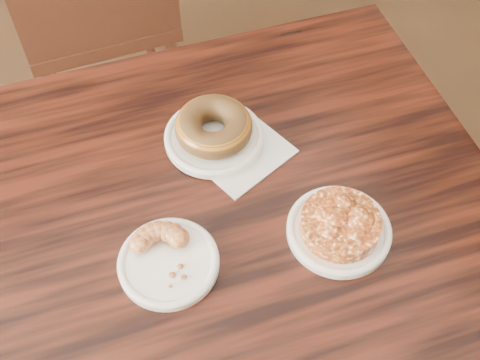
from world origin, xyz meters
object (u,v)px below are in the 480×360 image
chair_far (93,7)px  glazed_donut (214,126)px  cafe_table (249,311)px  cruller_fragment (167,256)px  apple_fritter (341,222)px

chair_far → glazed_donut: size_ratio=6.99×
chair_far → glazed_donut: chair_far is taller
chair_far → glazed_donut: 0.89m
cafe_table → glazed_donut: size_ratio=6.25×
chair_far → cruller_fragment: (-0.19, -1.00, 0.33)m
glazed_donut → cruller_fragment: 0.24m
cafe_table → glazed_donut: glazed_donut is taller
chair_far → cafe_table: bearing=95.6°
chair_far → apple_fritter: size_ratio=5.52×
chair_far → cruller_fragment: chair_far is taller
cafe_table → glazed_donut: bearing=95.6°
apple_fritter → cruller_fragment: (-0.25, 0.07, -0.01)m
chair_far → apple_fritter: chair_far is taller
cruller_fragment → apple_fritter: bearing=-16.1°
glazed_donut → cruller_fragment: bearing=-132.7°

